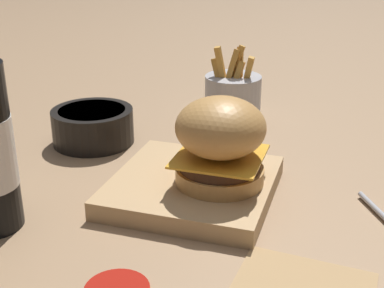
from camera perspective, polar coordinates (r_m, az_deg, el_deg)
name	(u,v)px	position (r m, az deg, el deg)	size (l,w,h in m)	color
ground_plane	(198,196)	(0.72, 0.62, -5.52)	(6.00, 6.00, 0.00)	#9E7A56
serving_board	(192,188)	(0.71, 0.00, -4.69)	(0.21, 0.21, 0.03)	tan
burger	(221,140)	(0.67, 3.07, 0.39)	(0.11, 0.11, 0.11)	tan
fries_basket	(233,97)	(0.97, 4.36, 4.97)	(0.10, 0.10, 0.14)	#B7B7BC
side_bowl	(93,125)	(0.89, -10.52, 1.99)	(0.13, 0.13, 0.06)	black
ketchup_puddle	(117,288)	(0.55, -8.03, -15.01)	(0.07, 0.07, 0.00)	#B21E14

